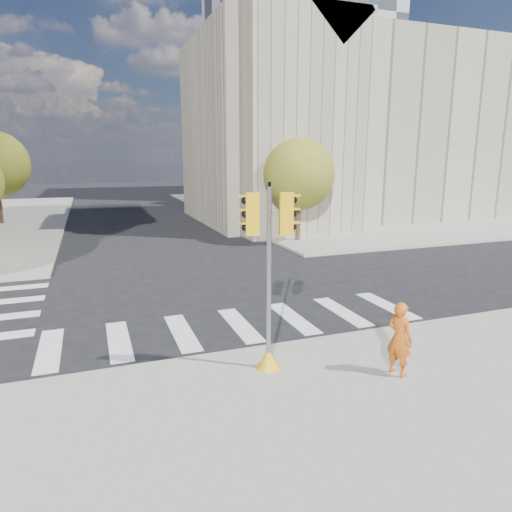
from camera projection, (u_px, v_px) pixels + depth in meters
The scene contains 11 objects.
ground at pixel (225, 305), 15.97m from camera, with size 160.00×160.00×0.00m, color black.
sidewalk_far_right at pixel (342, 207), 46.51m from camera, with size 28.00×40.00×0.15m, color gray.
civic_building at pixel (342, 129), 37.18m from camera, with size 26.00×16.00×19.39m.
office_tower at pixel (296, 78), 58.66m from camera, with size 20.00×18.00×30.00m, color #9EA0A3.
tree_re_near at pixel (299, 174), 26.79m from camera, with size 4.20×4.20×6.16m.
tree_re_mid at pixel (237, 165), 37.73m from camera, with size 4.60×4.60×6.66m.
tree_re_far at pixel (203, 168), 48.84m from camera, with size 4.00×4.00×5.88m.
lamp_near at pixel (280, 164), 30.51m from camera, with size 0.35×0.18×8.11m.
lamp_far at pixel (222, 162), 43.35m from camera, with size 0.35×0.18×8.11m.
traffic_signal at pixel (269, 293), 10.52m from camera, with size 1.08×0.56×4.42m.
photographer at pixel (399, 339), 10.42m from camera, with size 0.64×0.42×1.75m, color #C05612.
Camera 1 is at (-4.20, -14.68, 5.11)m, focal length 32.00 mm.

